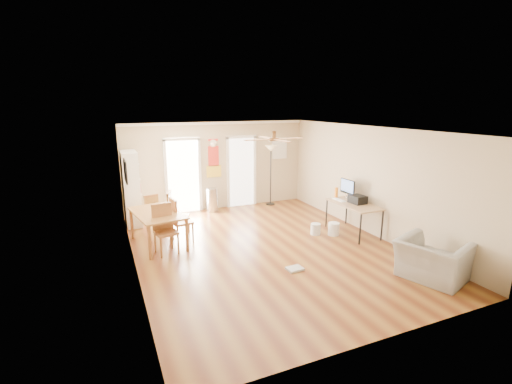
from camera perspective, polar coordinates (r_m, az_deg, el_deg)
name	(u,v)px	position (r m, az deg, el deg)	size (l,w,h in m)	color
floor	(267,248)	(8.10, 1.70, -8.87)	(7.00, 7.00, 0.00)	brown
ceiling	(268,129)	(7.49, 1.84, 9.81)	(5.50, 7.00, 0.00)	silver
wall_back	(218,166)	(10.90, -6.06, 4.11)	(5.50, 0.04, 2.60)	beige
wall_front	(384,252)	(4.91, 19.57, -8.82)	(5.50, 0.04, 2.60)	beige
wall_left	(131,205)	(7.02, -19.03, -2.01)	(0.04, 7.00, 2.60)	beige
wall_right	(370,181)	(9.18, 17.53, 1.71)	(0.04, 7.00, 2.60)	beige
crown_molding	(268,131)	(7.50, 1.84, 9.51)	(5.50, 7.00, 0.08)	white
kitchen_doorway	(183,177)	(10.67, -11.40, 2.34)	(0.90, 0.10, 2.10)	white
bathroom_doorway	(241,172)	(11.17, -2.33, 3.11)	(0.80, 0.10, 2.10)	white
wall_decal	(214,158)	(10.81, -6.70, 5.35)	(0.46, 0.03, 1.10)	red
ac_grille	(279,149)	(11.58, 3.72, 6.73)	(0.50, 0.04, 0.60)	white
framed_poster	(125,171)	(8.30, -19.88, 3.12)	(0.04, 0.66, 0.48)	black
ceiling_fan	(274,139)	(7.24, 2.85, 8.31)	(1.24, 1.24, 0.20)	#593819
bookshelf	(131,189)	(9.93, -19.06, 0.51)	(0.39, 0.87, 1.94)	silver
dining_table	(158,229)	(8.46, -15.15, -5.57)	(0.92, 1.54, 0.77)	olive
dining_chair_right_a	(179,214)	(8.83, -12.04, -3.45)	(0.45, 0.45, 1.10)	#A77336
dining_chair_right_b	(182,220)	(8.53, -11.57, -4.30)	(0.42, 0.42, 1.03)	#A96636
dining_chair_near	(166,230)	(7.90, -14.01, -5.80)	(0.43, 0.43, 1.05)	#9B6132
dining_chair_far	(149,211)	(9.62, -16.45, -2.89)	(0.37, 0.37, 0.90)	#A97A36
trash_can	(212,200)	(10.74, -6.93, -1.25)	(0.32, 0.32, 0.70)	#BBBCBE
torchiere_lamp	(271,175)	(11.28, 2.32, 2.62)	(0.35, 0.35, 1.87)	black
computer_desk	(353,218)	(9.19, 15.00, -4.04)	(0.71, 1.41, 0.76)	tan
imac	(347,189)	(9.43, 14.20, 0.43)	(0.07, 0.54, 0.50)	black
keyboard	(339,200)	(9.30, 12.92, -1.23)	(0.14, 0.42, 0.02)	white
printer	(358,199)	(9.12, 15.71, -1.12)	(0.32, 0.37, 0.19)	black
orange_bottle	(336,192)	(9.53, 12.52, -0.07)	(0.09, 0.09, 0.26)	orange
wastebasket_a	(316,229)	(8.99, 9.36, -5.77)	(0.24, 0.24, 0.27)	silver
wastebasket_b	(334,229)	(9.03, 12.13, -5.70)	(0.27, 0.27, 0.31)	white
floor_cloth	(295,269)	(7.16, 6.12, -11.93)	(0.30, 0.24, 0.04)	#A3A39E
armchair	(432,260)	(7.38, 26.00, -9.62)	(1.12, 0.98, 0.73)	gray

